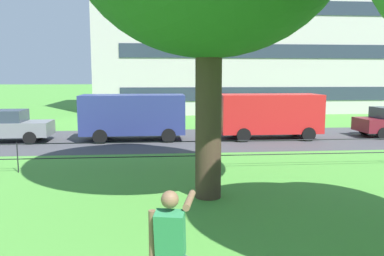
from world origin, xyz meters
name	(u,v)px	position (x,y,z in m)	size (l,w,h in m)	color
street_strip	(197,139)	(0.00, 20.82, 0.00)	(80.00, 7.12, 0.01)	#424247
park_fence	(216,149)	(0.00, 14.57, 0.68)	(39.43, 0.04, 1.00)	black
person_thrower	(170,253)	(-1.84, 6.22, 0.96)	(0.64, 0.76, 1.77)	navy
car_grey_center	(7,126)	(-9.17, 20.79, 0.78)	(4.02, 1.85, 1.54)	slate
panel_van_left	(134,114)	(-3.16, 20.84, 1.27)	(5.02, 2.14, 2.24)	navy
panel_van_far_right	(270,114)	(3.63, 20.67, 1.27)	(5.01, 2.11, 2.24)	red
apartment_building_background	(247,15)	(6.26, 37.69, 8.70)	(26.81, 10.60, 17.39)	#B7B2AD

